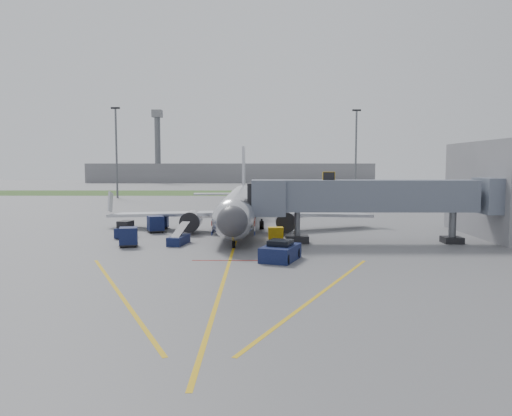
{
  "coord_description": "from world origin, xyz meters",
  "views": [
    {
      "loc": [
        2.35,
        -42.95,
        7.59
      ],
      "look_at": [
        1.99,
        7.19,
        3.2
      ],
      "focal_mm": 35.0,
      "sensor_mm": 36.0,
      "label": 1
    }
  ],
  "objects_px": {
    "ramp_worker": "(154,223)",
    "pushback_tug": "(280,252)",
    "airliner": "(240,207)",
    "baggage_tug": "(126,230)",
    "belt_loader": "(179,239)"
  },
  "relations": [
    {
      "from": "airliner",
      "to": "belt_loader",
      "type": "height_order",
      "value": "airliner"
    },
    {
      "from": "airliner",
      "to": "belt_loader",
      "type": "xyz_separation_m",
      "value": [
        -5.36,
        -11.21,
        -2.16
      ]
    },
    {
      "from": "ramp_worker",
      "to": "belt_loader",
      "type": "bearing_deg",
      "value": -104.98
    },
    {
      "from": "airliner",
      "to": "baggage_tug",
      "type": "bearing_deg",
      "value": -149.0
    },
    {
      "from": "baggage_tug",
      "to": "belt_loader",
      "type": "xyz_separation_m",
      "value": [
        6.22,
        -4.25,
        -0.3
      ]
    },
    {
      "from": "airliner",
      "to": "belt_loader",
      "type": "bearing_deg",
      "value": -115.56
    },
    {
      "from": "baggage_tug",
      "to": "belt_loader",
      "type": "distance_m",
      "value": 7.54
    },
    {
      "from": "airliner",
      "to": "ramp_worker",
      "type": "relative_size",
      "value": 20.18
    },
    {
      "from": "airliner",
      "to": "pushback_tug",
      "type": "distance_m",
      "value": 19.64
    },
    {
      "from": "pushback_tug",
      "to": "baggage_tug",
      "type": "height_order",
      "value": "baggage_tug"
    },
    {
      "from": "ramp_worker",
      "to": "airliner",
      "type": "bearing_deg",
      "value": -32.6
    },
    {
      "from": "baggage_tug",
      "to": "ramp_worker",
      "type": "height_order",
      "value": "ramp_worker"
    },
    {
      "from": "ramp_worker",
      "to": "pushback_tug",
      "type": "bearing_deg",
      "value": -91.33
    },
    {
      "from": "airliner",
      "to": "baggage_tug",
      "type": "height_order",
      "value": "airliner"
    },
    {
      "from": "airliner",
      "to": "ramp_worker",
      "type": "height_order",
      "value": "airliner"
    }
  ]
}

